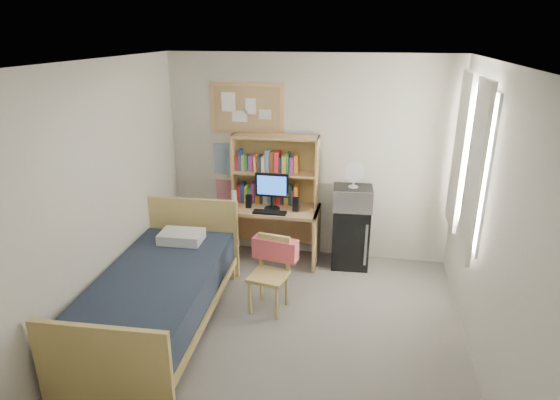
% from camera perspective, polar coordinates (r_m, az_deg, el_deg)
% --- Properties ---
extents(floor, '(3.60, 4.20, 0.02)m').
position_cam_1_polar(floor, '(4.68, -0.39, -17.63)').
color(floor, slate).
rests_on(floor, ground).
extents(ceiling, '(3.60, 4.20, 0.02)m').
position_cam_1_polar(ceiling, '(3.71, -0.49, 16.20)').
color(ceiling, white).
rests_on(ceiling, wall_back).
extents(wall_back, '(3.60, 0.04, 2.60)m').
position_cam_1_polar(wall_back, '(5.98, 3.45, 5.01)').
color(wall_back, beige).
rests_on(wall_back, floor).
extents(wall_left, '(0.04, 4.20, 2.60)m').
position_cam_1_polar(wall_left, '(4.68, -22.61, -0.88)').
color(wall_left, beige).
rests_on(wall_left, floor).
extents(wall_right, '(0.04, 4.20, 2.60)m').
position_cam_1_polar(wall_right, '(4.09, 25.20, -4.21)').
color(wall_right, beige).
rests_on(wall_right, floor).
extents(window_unit, '(0.10, 1.40, 1.70)m').
position_cam_1_polar(window_unit, '(5.10, 22.10, 4.38)').
color(window_unit, white).
rests_on(window_unit, wall_right).
extents(curtain_left, '(0.04, 0.55, 1.70)m').
position_cam_1_polar(curtain_left, '(4.71, 22.60, 3.11)').
color(curtain_left, silver).
rests_on(curtain_left, wall_right).
extents(curtain_right, '(0.04, 0.55, 1.70)m').
position_cam_1_polar(curtain_right, '(5.47, 21.05, 5.52)').
color(curtain_right, silver).
rests_on(curtain_right, wall_right).
extents(bulletin_board, '(0.94, 0.03, 0.64)m').
position_cam_1_polar(bulletin_board, '(5.98, -4.02, 11.07)').
color(bulletin_board, tan).
rests_on(bulletin_board, wall_back).
extents(poster_wave, '(0.30, 0.01, 0.42)m').
position_cam_1_polar(poster_wave, '(6.21, -6.73, 5.00)').
color(poster_wave, '#235A8D').
rests_on(poster_wave, wall_back).
extents(poster_japan, '(0.28, 0.01, 0.36)m').
position_cam_1_polar(poster_japan, '(6.35, -6.56, 0.90)').
color(poster_japan, '#BC213F').
rests_on(poster_japan, wall_back).
extents(desk, '(1.17, 0.59, 0.73)m').
position_cam_1_polar(desk, '(6.06, -0.83, -4.13)').
color(desk, tan).
rests_on(desk, floor).
extents(desk_chair, '(0.47, 0.47, 0.81)m').
position_cam_1_polar(desk_chair, '(5.00, -1.42, -9.21)').
color(desk_chair, tan).
rests_on(desk_chair, floor).
extents(mini_fridge, '(0.48, 0.48, 0.77)m').
position_cam_1_polar(mini_fridge, '(6.00, 8.57, -4.40)').
color(mini_fridge, black).
rests_on(mini_fridge, floor).
extents(bed, '(1.18, 2.22, 0.60)m').
position_cam_1_polar(bed, '(4.95, -14.58, -11.69)').
color(bed, '#19212E').
rests_on(bed, floor).
extents(hutch, '(1.10, 0.29, 0.89)m').
position_cam_1_polar(hutch, '(5.92, -0.57, 3.64)').
color(hutch, tan).
rests_on(hutch, desk).
extents(monitor, '(0.42, 0.04, 0.44)m').
position_cam_1_polar(monitor, '(5.79, -0.98, 0.92)').
color(monitor, black).
rests_on(monitor, desk).
extents(keyboard, '(0.41, 0.13, 0.02)m').
position_cam_1_polar(keyboard, '(5.74, -1.27, -1.52)').
color(keyboard, black).
rests_on(keyboard, desk).
extents(speaker_left, '(0.07, 0.07, 0.17)m').
position_cam_1_polar(speaker_left, '(5.91, -3.82, -0.16)').
color(speaker_left, black).
rests_on(speaker_left, desk).
extents(speaker_right, '(0.07, 0.07, 0.17)m').
position_cam_1_polar(speaker_right, '(5.79, 1.93, -0.52)').
color(speaker_right, black).
rests_on(speaker_right, desk).
extents(water_bottle, '(0.07, 0.07, 0.22)m').
position_cam_1_polar(water_bottle, '(5.91, -5.62, 0.08)').
color(water_bottle, silver).
rests_on(water_bottle, desk).
extents(hoodie, '(0.51, 0.24, 0.24)m').
position_cam_1_polar(hoodie, '(5.06, -0.57, -5.98)').
color(hoodie, '#E3565C').
rests_on(hoodie, desk_chair).
extents(microwave, '(0.50, 0.39, 0.28)m').
position_cam_1_polar(microwave, '(5.79, 8.84, 0.25)').
color(microwave, silver).
rests_on(microwave, mini_fridge).
extents(desk_fan, '(0.24, 0.24, 0.29)m').
position_cam_1_polar(desk_fan, '(5.70, 8.99, 2.92)').
color(desk_fan, silver).
rests_on(desk_fan, microwave).
extents(pillow, '(0.48, 0.35, 0.11)m').
position_cam_1_polar(pillow, '(5.40, -11.92, -4.39)').
color(pillow, silver).
rests_on(pillow, bed).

